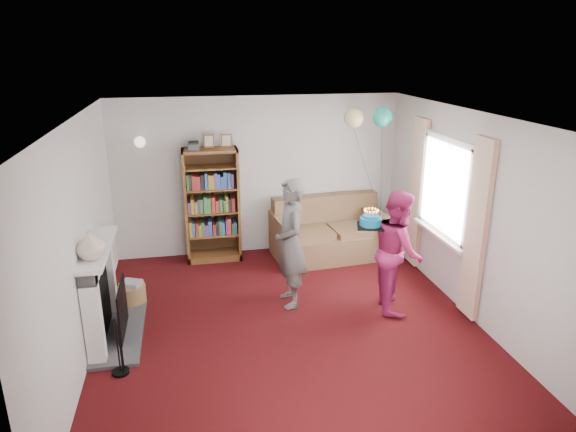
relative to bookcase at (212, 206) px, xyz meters
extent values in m
plane|color=black|center=(0.76, -2.30, -0.87)|extent=(5.00, 5.00, 0.00)
cube|color=silver|center=(0.76, 0.21, 0.38)|extent=(4.50, 0.02, 2.50)
cube|color=silver|center=(-1.50, -2.30, 0.38)|extent=(0.02, 5.00, 2.50)
cube|color=silver|center=(3.02, -2.30, 0.38)|extent=(0.02, 5.00, 2.50)
cube|color=white|center=(0.76, -2.30, 1.64)|extent=(4.50, 5.00, 0.01)
cube|color=#3F3F42|center=(-1.24, -2.10, -0.85)|extent=(0.55, 1.40, 0.04)
cube|color=white|center=(-1.39, -2.65, -0.34)|extent=(0.18, 0.14, 1.06)
cube|color=white|center=(-1.39, -1.55, -0.34)|extent=(0.18, 0.14, 1.06)
cube|color=white|center=(-1.39, -2.10, 0.13)|extent=(0.18, 1.24, 0.16)
cube|color=white|center=(-1.36, -2.10, 0.23)|extent=(0.28, 1.35, 0.05)
cube|color=black|center=(-1.41, -2.10, -0.39)|extent=(0.10, 0.80, 0.86)
cube|color=black|center=(-1.17, -2.10, -0.54)|extent=(0.02, 0.70, 0.60)
cylinder|color=black|center=(-1.14, -2.88, -0.55)|extent=(0.18, 0.18, 0.64)
cylinder|color=black|center=(-1.11, -1.30, -0.74)|extent=(0.26, 0.26, 0.26)
cube|color=white|center=(2.97, -1.70, 1.21)|extent=(0.08, 1.30, 0.08)
cube|color=white|center=(2.97, -1.70, -0.04)|extent=(0.08, 1.30, 0.08)
cube|color=white|center=(3.00, -1.70, 0.58)|extent=(0.01, 1.15, 1.20)
cube|color=white|center=(2.94, -1.70, -0.07)|extent=(0.14, 1.32, 0.04)
cube|color=beige|center=(2.96, -2.52, 0.28)|extent=(0.07, 0.38, 2.20)
cube|color=beige|center=(2.96, -0.88, 0.28)|extent=(0.07, 0.38, 2.20)
cylinder|color=gold|center=(-0.99, 0.15, 1.03)|extent=(0.04, 0.12, 0.04)
sphere|color=white|center=(-0.99, 0.06, 1.01)|extent=(0.16, 0.16, 0.16)
cube|color=#472B14|center=(0.00, 0.16, 0.01)|extent=(0.83, 0.04, 1.76)
cube|color=brown|center=(-0.39, -0.03, 0.01)|extent=(0.04, 0.42, 1.76)
cube|color=brown|center=(0.40, -0.03, 0.01)|extent=(0.04, 0.42, 1.76)
cube|color=brown|center=(0.00, -0.03, 0.87)|extent=(0.83, 0.42, 0.04)
cube|color=brown|center=(0.00, -0.03, -0.82)|extent=(0.83, 0.42, 0.10)
cube|color=brown|center=(0.00, -0.03, -0.45)|extent=(0.75, 0.38, 0.03)
cube|color=brown|center=(0.00, -0.03, -0.08)|extent=(0.75, 0.38, 0.02)
cube|color=brown|center=(0.00, -0.03, 0.29)|extent=(0.75, 0.38, 0.02)
cube|color=brown|center=(0.00, -0.03, 0.61)|extent=(0.75, 0.38, 0.02)
cube|color=maroon|center=(-0.23, -0.05, 0.95)|extent=(0.16, 0.22, 0.12)
cube|color=brown|center=(0.00, 0.02, 1.00)|extent=(0.16, 0.02, 0.20)
cube|color=brown|center=(0.26, 0.02, 1.00)|extent=(0.16, 0.02, 0.20)
cube|color=brown|center=(1.82, -0.30, -0.66)|extent=(1.75, 0.93, 0.41)
cube|color=brown|center=(1.82, 0.04, -0.30)|extent=(1.75, 0.24, 0.72)
cube|color=brown|center=(1.06, -0.30, -0.46)|extent=(0.24, 0.88, 0.57)
cube|color=brown|center=(2.57, -0.30, -0.46)|extent=(0.24, 0.88, 0.57)
cube|color=brown|center=(1.43, -0.38, -0.42)|extent=(0.74, 0.63, 0.12)
cube|color=brown|center=(2.21, -0.38, -0.42)|extent=(0.74, 0.63, 0.12)
cylinder|color=olive|center=(-1.14, -1.35, -0.74)|extent=(0.35, 0.35, 0.26)
cube|color=beige|center=(-1.14, -1.35, -0.57)|extent=(0.24, 0.19, 0.06)
imported|color=black|center=(0.88, -1.72, -0.03)|extent=(0.43, 0.63, 1.68)
imported|color=#AC225A|center=(2.18, -2.09, -0.09)|extent=(0.73, 0.86, 1.55)
cube|color=black|center=(1.85, -1.98, 0.23)|extent=(0.32, 0.32, 0.02)
cylinder|color=#0D73A2|center=(1.85, -1.98, 0.29)|extent=(0.27, 0.27, 0.10)
cylinder|color=#0D73A2|center=(1.85, -1.98, 0.35)|extent=(0.20, 0.20, 0.04)
cylinder|color=pink|center=(1.93, -1.98, 0.38)|extent=(0.01, 0.01, 0.09)
sphere|color=orange|center=(1.93, -1.98, 0.43)|extent=(0.02, 0.02, 0.02)
cylinder|color=pink|center=(1.92, -1.94, 0.38)|extent=(0.01, 0.01, 0.09)
sphere|color=orange|center=(1.92, -1.94, 0.43)|extent=(0.02, 0.02, 0.02)
cylinder|color=pink|center=(1.89, -1.91, 0.38)|extent=(0.01, 0.01, 0.09)
sphere|color=orange|center=(1.89, -1.91, 0.43)|extent=(0.02, 0.02, 0.02)
cylinder|color=pink|center=(1.85, -1.90, 0.38)|extent=(0.01, 0.01, 0.09)
sphere|color=orange|center=(1.85, -1.90, 0.43)|extent=(0.02, 0.02, 0.02)
cylinder|color=pink|center=(1.80, -1.91, 0.38)|extent=(0.01, 0.01, 0.09)
sphere|color=orange|center=(1.80, -1.91, 0.43)|extent=(0.02, 0.02, 0.02)
cylinder|color=pink|center=(1.78, -1.94, 0.38)|extent=(0.01, 0.01, 0.09)
sphere|color=orange|center=(1.78, -1.94, 0.43)|extent=(0.02, 0.02, 0.02)
cylinder|color=pink|center=(1.76, -1.98, 0.38)|extent=(0.01, 0.01, 0.09)
sphere|color=orange|center=(1.76, -1.98, 0.43)|extent=(0.02, 0.02, 0.02)
cylinder|color=pink|center=(1.78, -2.02, 0.38)|extent=(0.01, 0.01, 0.09)
sphere|color=orange|center=(1.78, -2.02, 0.43)|extent=(0.02, 0.02, 0.02)
cylinder|color=pink|center=(1.80, -2.05, 0.38)|extent=(0.01, 0.01, 0.09)
sphere|color=orange|center=(1.80, -2.05, 0.43)|extent=(0.02, 0.02, 0.02)
cylinder|color=pink|center=(1.85, -2.06, 0.38)|extent=(0.01, 0.01, 0.09)
sphere|color=orange|center=(1.85, -2.06, 0.43)|extent=(0.02, 0.02, 0.02)
cylinder|color=pink|center=(1.89, -2.05, 0.38)|extent=(0.01, 0.01, 0.09)
sphere|color=orange|center=(1.89, -2.05, 0.43)|extent=(0.02, 0.02, 0.02)
cylinder|color=pink|center=(1.92, -2.02, 0.38)|extent=(0.01, 0.01, 0.09)
sphere|color=orange|center=(1.92, -2.02, 0.43)|extent=(0.02, 0.02, 0.02)
sphere|color=#3F3F3F|center=(2.57, -0.50, -0.18)|extent=(0.02, 0.02, 0.02)
sphere|color=#1BA887|center=(2.51, -0.50, 1.35)|extent=(0.29, 0.29, 0.29)
sphere|color=#D2D080|center=(2.07, -0.50, 1.35)|extent=(0.29, 0.29, 0.29)
imported|color=beige|center=(-1.36, -2.45, 0.41)|extent=(0.31, 0.31, 0.30)
camera|label=1|loc=(-0.33, -7.64, 2.35)|focal=32.00mm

